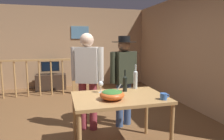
# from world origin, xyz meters

# --- Properties ---
(ground_plane) EXTENTS (8.56, 8.56, 0.00)m
(ground_plane) POSITION_xyz_m (0.00, 0.00, 0.00)
(ground_plane) COLOR brown
(back_wall) EXTENTS (4.92, 0.10, 2.57)m
(back_wall) POSITION_xyz_m (0.00, 3.29, 1.29)
(back_wall) COLOR tan
(back_wall) RESTS_ON ground_plane
(side_wall_right) EXTENTS (0.10, 4.94, 2.57)m
(side_wall_right) POSITION_xyz_m (2.46, 0.99, 1.29)
(side_wall_right) COLOR tan
(side_wall_right) RESTS_ON ground_plane
(framed_picture) EXTENTS (0.57, 0.03, 0.40)m
(framed_picture) POSITION_xyz_m (0.25, 3.23, 1.77)
(framed_picture) COLOR #5888A9
(stair_railing) EXTENTS (2.25, 0.10, 1.06)m
(stair_railing) POSITION_xyz_m (-0.79, 2.26, 0.62)
(stair_railing) COLOR #B2844C
(stair_railing) RESTS_ON ground_plane
(tv_console) EXTENTS (0.90, 0.40, 0.48)m
(tv_console) POSITION_xyz_m (-0.71, 2.94, 0.24)
(tv_console) COLOR #38281E
(tv_console) RESTS_ON ground_plane
(flat_screen_tv) EXTENTS (0.53, 0.12, 0.39)m
(flat_screen_tv) POSITION_xyz_m (-0.71, 2.91, 0.72)
(flat_screen_tv) COLOR black
(flat_screen_tv) RESTS_ON tv_console
(serving_table) EXTENTS (1.23, 0.83, 0.78)m
(serving_table) POSITION_xyz_m (0.33, -0.93, 0.70)
(serving_table) COLOR #B2844C
(serving_table) RESTS_ON ground_plane
(salad_bowl) EXTENTS (0.31, 0.31, 0.20)m
(salad_bowl) POSITION_xyz_m (0.19, -1.05, 0.85)
(salad_bowl) COLOR #DB5B23
(salad_bowl) RESTS_ON serving_table
(wine_glass) EXTENTS (0.07, 0.07, 0.17)m
(wine_glass) POSITION_xyz_m (0.12, -0.69, 0.90)
(wine_glass) COLOR silver
(wine_glass) RESTS_ON serving_table
(wine_bottle_dark) EXTENTS (0.07, 0.07, 0.32)m
(wine_bottle_dark) POSITION_xyz_m (0.48, -0.71, 0.90)
(wine_bottle_dark) COLOR black
(wine_bottle_dark) RESTS_ON serving_table
(wine_bottle_clear) EXTENTS (0.06, 0.06, 0.37)m
(wine_bottle_clear) POSITION_xyz_m (0.69, -0.59, 0.93)
(wine_bottle_clear) COLOR silver
(wine_bottle_clear) RESTS_ON serving_table
(mug_blue) EXTENTS (0.12, 0.09, 0.08)m
(mug_blue) POSITION_xyz_m (0.82, -1.22, 0.82)
(mug_blue) COLOR #3866B2
(mug_blue) RESTS_ON serving_table
(person_standing_left) EXTENTS (0.51, 0.33, 1.63)m
(person_standing_left) POSITION_xyz_m (0.01, -0.15, 0.96)
(person_standing_left) COLOR #9E3842
(person_standing_left) RESTS_ON ground_plane
(person_standing_right) EXTENTS (0.54, 0.42, 1.59)m
(person_standing_right) POSITION_xyz_m (0.65, -0.15, 0.94)
(person_standing_right) COLOR #3D5684
(person_standing_right) RESTS_ON ground_plane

